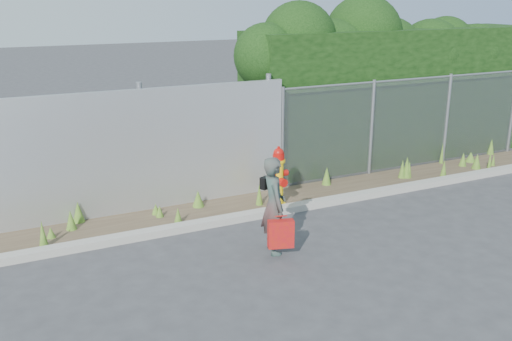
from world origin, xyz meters
name	(u,v)px	position (x,y,z in m)	size (l,w,h in m)	color
ground	(315,257)	(0.00, 0.00, 0.00)	(80.00, 80.00, 0.00)	#38383B
curb	(261,213)	(0.00, 1.80, 0.06)	(16.00, 0.22, 0.12)	#9A968B
weed_strip	(277,194)	(0.67, 2.49, 0.10)	(16.00, 1.34, 0.52)	#4B3C2B
corrugated_fence	(52,162)	(-3.25, 3.01, 1.10)	(8.50, 0.21, 2.30)	#AEB1B5
chainlink_fence	(410,123)	(4.25, 3.00, 1.03)	(6.50, 0.07, 2.05)	gray
hedge	(383,73)	(4.25, 4.05, 2.00)	(7.73, 1.97, 3.74)	black
fire_hydrant	(278,178)	(0.50, 2.11, 0.55)	(0.38, 0.34, 1.14)	yellow
woman	(274,205)	(-0.47, 0.45, 0.74)	(0.54, 0.36, 1.49)	#10695C
red_tote_bag	(281,234)	(-0.49, 0.18, 0.40)	(0.38, 0.14, 0.49)	#AD091B
black_shoulder_bag	(267,182)	(-0.49, 0.62, 1.06)	(0.24, 0.10, 0.18)	black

